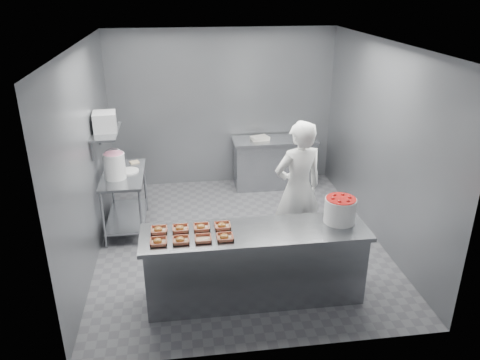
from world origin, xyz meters
The scene contains 24 objects.
floor centered at (0.00, 0.00, 0.00)m, with size 4.50×4.50×0.00m, color #4C4C51.
ceiling centered at (0.00, 0.00, 2.80)m, with size 4.50×4.50×0.00m, color white.
wall_back centered at (0.00, 2.25, 1.40)m, with size 4.00×0.04×2.80m, color slate.
wall_left centered at (-2.00, 0.00, 1.40)m, with size 0.04×4.50×2.80m, color slate.
wall_right centered at (2.00, 0.00, 1.40)m, with size 0.04×4.50×2.80m, color slate.
service_counter centered at (0.00, -1.35, 0.45)m, with size 2.60×0.70×0.90m.
prep_table centered at (-1.65, 0.60, 0.59)m, with size 0.60×1.20×0.90m.
back_counter centered at (0.90, 1.90, 0.45)m, with size 1.50×0.60×0.90m.
wall_shelf centered at (-1.82, 0.60, 1.55)m, with size 0.35×0.90×0.03m, color slate.
tray_0 centered at (-1.08, -1.48, 0.92)m, with size 0.19×0.18×0.06m.
tray_1 centered at (-0.84, -1.48, 0.92)m, with size 0.19×0.18×0.06m.
tray_2 centered at (-0.60, -1.48, 0.92)m, with size 0.19×0.18×0.04m.
tray_3 centered at (-0.36, -1.48, 0.92)m, with size 0.19×0.18×0.06m.
tray_4 centered at (-1.08, -1.22, 0.92)m, with size 0.19×0.18×0.06m.
tray_5 centered at (-0.84, -1.22, 0.92)m, with size 0.19×0.18×0.06m.
tray_6 centered at (-0.60, -1.22, 0.92)m, with size 0.19×0.18×0.06m.
tray_7 centered at (-0.36, -1.22, 0.92)m, with size 0.19×0.18×0.06m.
worker centered at (0.74, -0.38, 0.94)m, with size 0.69×0.45×1.89m, color white.
strawberry_tub centered at (1.01, -1.26, 1.06)m, with size 0.37×0.37×0.30m.
glaze_bucket centered at (-1.73, 0.44, 1.10)m, with size 0.31×0.30×0.46m.
bucket_lid centered at (-1.57, 0.67, 0.91)m, with size 0.29×0.29×0.02m, color silver.
rag centered at (-1.51, 1.04, 0.91)m, with size 0.13×0.11×0.02m, color #CCB28C.
appliance centered at (-1.82, 0.59, 1.70)m, with size 0.31×0.36×0.27m, color gray.
paper_stack centered at (0.63, 1.90, 0.93)m, with size 0.30×0.22×0.06m, color silver.
Camera 1 is at (-0.80, -5.93, 3.51)m, focal length 35.00 mm.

